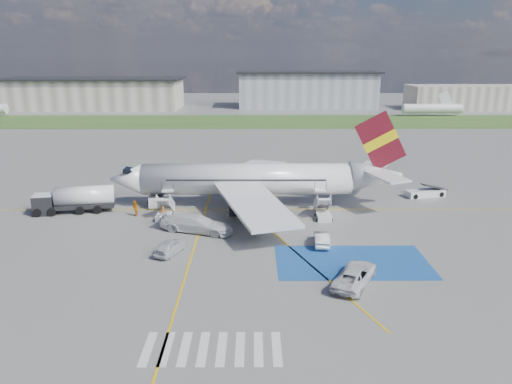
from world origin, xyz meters
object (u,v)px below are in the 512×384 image
at_px(gpu_cart, 156,203).
at_px(belt_loader, 425,193).
at_px(car_silver_a, 170,246).
at_px(car_silver_b, 321,239).
at_px(van_white_b, 196,221).
at_px(fuel_tanker, 75,202).
at_px(airliner, 258,179).
at_px(van_white_a, 355,272).

distance_m(gpu_cart, belt_loader, 35.58).
bearing_deg(belt_loader, car_silver_a, -163.26).
bearing_deg(car_silver_b, van_white_b, -13.06).
bearing_deg(gpu_cart, car_silver_b, -44.55).
bearing_deg(fuel_tanker, belt_loader, -2.23).
relative_size(airliner, gpu_cart, 17.48).
height_order(gpu_cart, car_silver_b, gpu_cart).
bearing_deg(car_silver_a, airliner, -95.85).
bearing_deg(belt_loader, airliner, 174.12).
bearing_deg(car_silver_b, gpu_cart, -29.58).
height_order(car_silver_b, van_white_b, van_white_b).
relative_size(fuel_tanker, belt_loader, 1.61).
relative_size(gpu_cart, van_white_b, 0.34).
height_order(belt_loader, car_silver_b, belt_loader).
height_order(airliner, car_silver_b, airliner).
height_order(airliner, fuel_tanker, airliner).
distance_m(car_silver_b, van_white_a, 8.80).
bearing_deg(van_white_b, fuel_tanker, 84.83).
distance_m(fuel_tanker, van_white_a, 35.84).
distance_m(car_silver_a, car_silver_b, 14.95).
relative_size(gpu_cart, car_silver_b, 0.52).
bearing_deg(car_silver_a, van_white_b, -84.00).
xyz_separation_m(airliner, van_white_b, (-6.78, -9.80, -2.19)).
height_order(airliner, van_white_b, airliner).
bearing_deg(car_silver_b, airliner, -61.92).
height_order(gpu_cart, van_white_a, van_white_a).
height_order(gpu_cart, van_white_b, van_white_b).
distance_m(fuel_tanker, gpu_cart, 9.63).
relative_size(belt_loader, car_silver_b, 1.46).
bearing_deg(van_white_a, van_white_b, -13.65).
bearing_deg(fuel_tanker, gpu_cart, -1.65).
distance_m(gpu_cart, car_silver_b, 22.61).
height_order(fuel_tanker, car_silver_b, fuel_tanker).
bearing_deg(gpu_cart, car_silver_a, -85.51).
bearing_deg(airliner, van_white_a, -70.61).
xyz_separation_m(airliner, car_silver_a, (-8.59, -15.89, -2.68)).
bearing_deg(van_white_a, gpu_cart, -18.74).
bearing_deg(car_silver_a, van_white_a, -178.93).
distance_m(airliner, belt_loader, 23.04).
relative_size(airliner, van_white_b, 6.01).
bearing_deg(van_white_a, fuel_tanker, -6.08).
distance_m(fuel_tanker, car_silver_a, 18.85).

